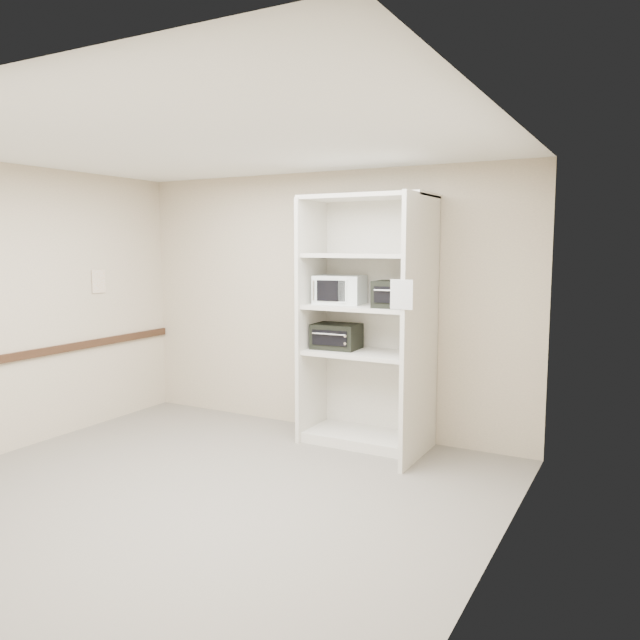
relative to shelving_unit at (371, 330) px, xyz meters
The scene contains 12 objects.
floor 2.15m from the shelving_unit, 111.36° to the right, with size 4.50×4.00×0.01m, color slate.
ceiling 2.41m from the shelving_unit, 111.36° to the right, with size 4.50×4.00×0.01m, color white.
wall_back 0.76m from the shelving_unit, 155.96° to the left, with size 4.50×0.02×2.70m, color beige.
wall_left 3.38m from the shelving_unit, 149.71° to the right, with size 0.02×4.00×2.70m, color beige.
wall_right 2.34m from the shelving_unit, 47.07° to the right, with size 0.02×4.00×2.70m, color beige.
shelving_unit is the anchor object (origin of this frame).
microwave 0.52m from the shelving_unit, behind, with size 0.47×0.35×0.28m, color white.
toaster_oven_upper 0.47m from the shelving_unit, 11.32° to the right, with size 0.43×0.32×0.25m, color black.
toaster_oven_lower 0.39m from the shelving_unit, behind, with size 0.45×0.34×0.25m, color black.
paper_sign 0.93m from the shelving_unit, 49.02° to the right, with size 0.19×0.01×0.24m, color white.
chair_rail 3.37m from the shelving_unit, 149.52° to the right, with size 0.04×3.98×0.08m, color #311D12.
wall_poster 3.02m from the shelving_unit, 166.55° to the right, with size 0.01×0.18×0.25m, color silver.
Camera 1 is at (3.06, -3.77, 1.94)m, focal length 35.00 mm.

